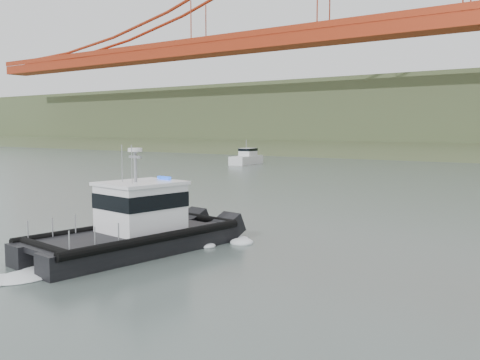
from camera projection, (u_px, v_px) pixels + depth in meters
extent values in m
plane|color=#4C5A55|center=(146.00, 252.00, 22.75)|extent=(400.00, 400.00, 0.00)
cube|color=black|center=(118.00, 240.00, 23.44)|extent=(2.21, 9.49, 1.03)
cube|color=black|center=(151.00, 248.00, 21.88)|extent=(2.21, 9.49, 1.03)
cube|color=black|center=(125.00, 236.00, 22.31)|extent=(4.36, 8.49, 0.21)
cube|color=white|center=(141.00, 208.00, 22.83)|extent=(2.92, 3.37, 1.97)
cube|color=black|center=(141.00, 200.00, 22.80)|extent=(2.97, 3.42, 0.64)
cube|color=white|center=(141.00, 183.00, 22.73)|extent=(3.11, 3.56, 0.14)
cylinder|color=gray|center=(135.00, 167.00, 22.47)|extent=(0.14, 0.14, 1.54)
cylinder|color=white|center=(135.00, 150.00, 22.40)|extent=(0.60, 0.60, 0.15)
cube|color=silver|center=(246.00, 160.00, 78.78)|extent=(3.16, 7.03, 1.36)
cube|color=silver|center=(248.00, 153.00, 79.17)|extent=(2.16, 2.93, 1.36)
cube|color=black|center=(248.00, 150.00, 79.13)|extent=(2.22, 3.00, 0.40)
cylinder|color=gray|center=(246.00, 144.00, 78.55)|extent=(0.09, 0.09, 1.36)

